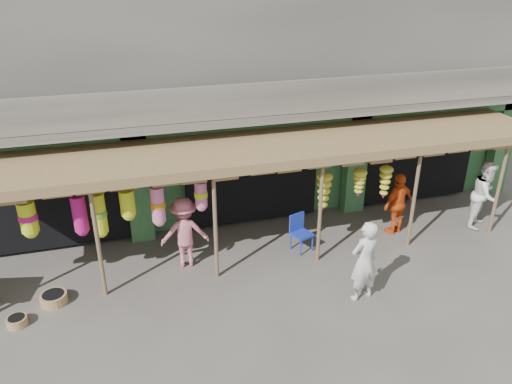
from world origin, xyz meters
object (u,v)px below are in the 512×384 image
object	(u,v)px
blue_chair	(300,230)
person_front	(364,261)
person_right	(485,195)
person_shopper	(185,232)
person_vendor	(398,203)

from	to	relation	value
blue_chair	person_front	size ratio (longest dim) A/B	0.51
person_right	person_shopper	world-z (taller)	person_right
person_right	person_vendor	bearing A→B (deg)	135.93
person_front	person_right	distance (m)	5.08
person_vendor	person_shopper	distance (m)	5.63
person_front	person_vendor	size ratio (longest dim) A/B	1.09
person_shopper	blue_chair	bearing A→B (deg)	-177.17
person_front	person_vendor	bearing A→B (deg)	-144.03
person_right	person_vendor	distance (m)	2.47
person_vendor	person_right	bearing A→B (deg)	154.13
person_vendor	person_shopper	bearing A→B (deg)	-18.58
person_front	blue_chair	bearing A→B (deg)	-87.09
person_vendor	person_shopper	world-z (taller)	person_shopper
blue_chair	person_vendor	size ratio (longest dim) A/B	0.55
person_vendor	person_front	bearing A→B (deg)	28.43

